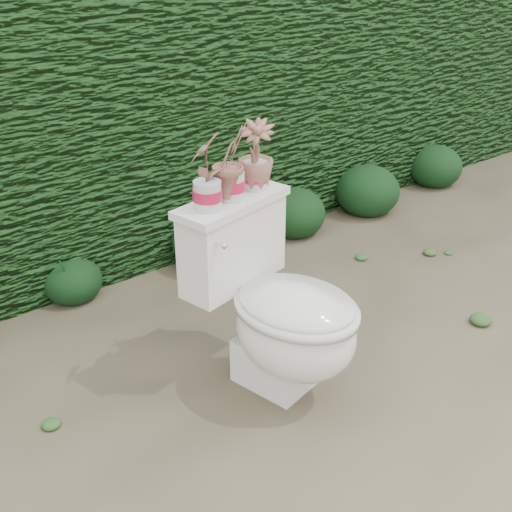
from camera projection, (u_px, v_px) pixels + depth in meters
ground at (270, 370)px, 2.78m from camera, size 60.00×60.00×0.00m
hedge at (90, 113)px, 3.54m from camera, size 8.00×1.00×1.60m
toilet at (279, 312)px, 2.54m from camera, size 0.59×0.76×0.78m
potted_plant_left at (207, 173)px, 2.33m from camera, size 0.18×0.18×0.28m
potted_plant_center at (231, 165)px, 2.42m from camera, size 0.18×0.15×0.28m
potted_plant_right at (256, 157)px, 2.52m from camera, size 0.21×0.21×0.26m
liriope_clump_3 at (71, 276)px, 3.28m from camera, size 0.31×0.31×0.25m
liriope_clump_4 at (210, 236)px, 3.59m from camera, size 0.43×0.43×0.35m
liriope_clump_5 at (294, 209)px, 3.98m from camera, size 0.39×0.39×0.31m
liriope_clump_6 at (368, 187)px, 4.27m from camera, size 0.43×0.43×0.34m
liriope_clump_7 at (435, 163)px, 4.75m from camera, size 0.40×0.40×0.32m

